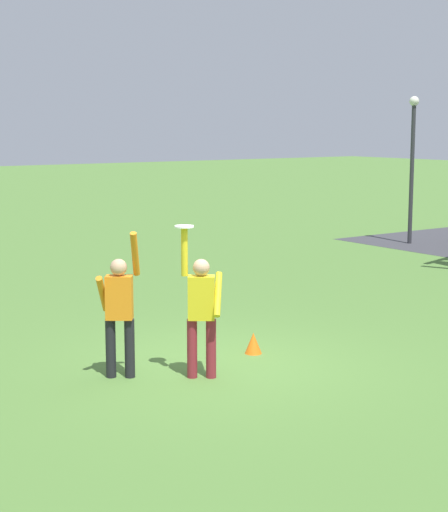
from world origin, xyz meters
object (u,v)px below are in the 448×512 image
Objects in this scene: person_catcher at (201,308)px; field_cone_orange at (253,343)px; person_defender at (119,308)px; lamppost_by_lot at (412,155)px; frisbee_disc at (184,226)px.

field_cone_orange is (-0.58, 1.32, -0.82)m from person_catcher.
person_defender is at bearing -92.05° from field_cone_orange.
lamppost_by_lot is (-7.53, 12.33, 1.60)m from person_catcher.
person_catcher is 6.50× the size of field_cone_orange.
person_defender is 0.48× the size of lamppost_by_lot.
field_cone_orange is (0.08, 2.23, -0.82)m from person_defender.
frisbee_disc is at bearing -73.61° from field_cone_orange.
lamppost_by_lot reaches higher than person_defender.
person_defender is 15.00m from lamppost_by_lot.
person_catcher is at bearing 0.00° from person_defender.
person_catcher is 14.54m from lamppost_by_lot.
lamppost_by_lot is at bearing 63.35° from person_defender.
person_catcher reaches higher than person_defender.
person_defender is at bearing -62.57° from lamppost_by_lot.
field_cone_orange is at bearing -120.61° from person_catcher.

